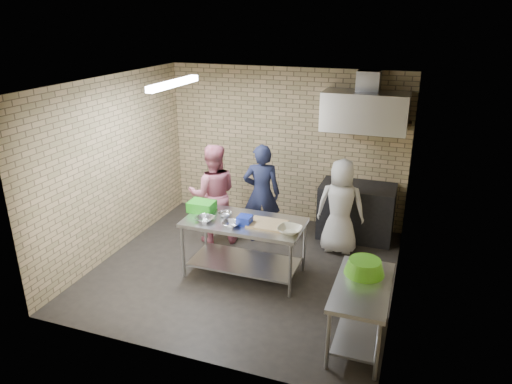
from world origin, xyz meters
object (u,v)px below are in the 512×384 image
at_px(prep_table, 244,248).
at_px(green_crate, 202,206).
at_px(woman_white, 341,207).
at_px(side_counter, 360,314).
at_px(man_navy, 262,194).
at_px(green_basin, 365,267).
at_px(bottle_green, 395,117).
at_px(stove, 356,211).
at_px(bottle_red, 369,114).
at_px(blue_tub, 245,220).
at_px(woman_pink, 213,194).

distance_m(prep_table, green_crate, 0.86).
bearing_deg(woman_white, side_counter, 101.20).
bearing_deg(man_navy, woman_white, 166.79).
bearing_deg(green_basin, green_crate, 160.84).
bearing_deg(bottle_green, stove, -151.93).
bearing_deg(bottle_red, blue_tub, -121.89).
xyz_separation_m(side_counter, man_navy, (-1.88, 2.08, 0.44)).
relative_size(bottle_red, man_navy, 0.11).
relative_size(woman_pink, woman_white, 1.09).
distance_m(bottle_red, bottle_green, 0.40).
distance_m(green_crate, woman_white, 2.12).
bearing_deg(green_crate, stove, 39.35).
relative_size(side_counter, bottle_green, 8.00).
xyz_separation_m(man_navy, woman_white, (1.26, 0.06, -0.07)).
height_order(side_counter, green_crate, green_crate).
bearing_deg(prep_table, stove, 53.44).
relative_size(side_counter, bottle_red, 6.67).
relative_size(blue_tub, bottle_red, 1.02).
distance_m(side_counter, green_basin, 0.52).
relative_size(green_basin, bottle_green, 3.07).
distance_m(stove, woman_white, 0.70).
height_order(green_basin, woman_white, woman_white).
bearing_deg(green_crate, woman_pink, 101.73).
relative_size(green_basin, woman_pink, 0.28).
bearing_deg(side_counter, woman_white, 106.22).
distance_m(bottle_red, woman_pink, 2.78).
height_order(side_counter, stove, stove).
bearing_deg(side_counter, prep_table, 150.96).
xyz_separation_m(side_counter, blue_tub, (-1.71, 0.88, 0.51)).
distance_m(green_crate, bottle_green, 3.30).
relative_size(prep_table, green_basin, 3.61).
xyz_separation_m(prep_table, stove, (1.31, 1.77, 0.04)).
relative_size(prep_table, bottle_green, 11.06).
height_order(green_crate, blue_tub, green_crate).
bearing_deg(side_counter, stove, 99.29).
height_order(green_basin, man_navy, man_navy).
bearing_deg(woman_pink, bottle_green, 179.85).
distance_m(prep_table, side_counter, 2.02).
xyz_separation_m(side_counter, bottle_red, (-0.40, 2.99, 1.65)).
height_order(stove, bottle_green, bottle_green).
relative_size(stove, woman_pink, 0.74).
distance_m(green_basin, bottle_red, 3.01).
relative_size(green_crate, man_navy, 0.23).
bearing_deg(green_basin, woman_white, 107.68).
bearing_deg(blue_tub, woman_pink, 133.83).
distance_m(green_basin, man_navy, 2.62).
height_order(prep_table, green_crate, green_crate).
bearing_deg(woman_white, stove, -110.80).
xyz_separation_m(prep_table, side_counter, (1.76, -0.98, -0.04)).
bearing_deg(stove, green_crate, -140.65).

